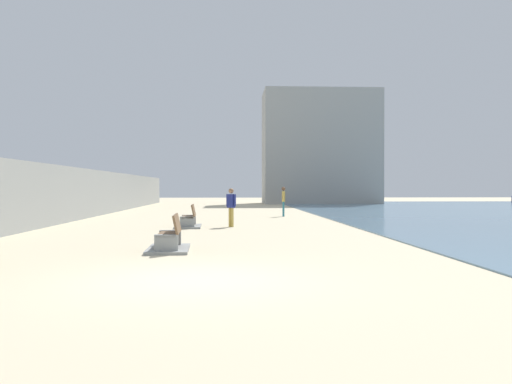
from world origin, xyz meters
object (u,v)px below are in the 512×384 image
object	(u,v)px
bench_near	(169,242)
person_walking	(231,204)
bench_far	(189,222)
person_standing	(283,199)

from	to	relation	value
bench_near	person_walking	world-z (taller)	person_walking
bench_near	bench_far	bearing A→B (deg)	90.76
bench_near	bench_far	xyz separation A→B (m)	(-0.11, 8.37, 0.00)
person_walking	person_standing	bearing A→B (deg)	68.97
person_walking	person_standing	size ratio (longest dim) A/B	0.96
bench_far	person_standing	xyz separation A→B (m)	(4.91, 8.14, 0.79)
person_walking	bench_far	bearing A→B (deg)	-177.40
bench_far	person_walking	world-z (taller)	person_walking
bench_near	bench_far	world-z (taller)	same
bench_near	person_standing	world-z (taller)	person_standing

